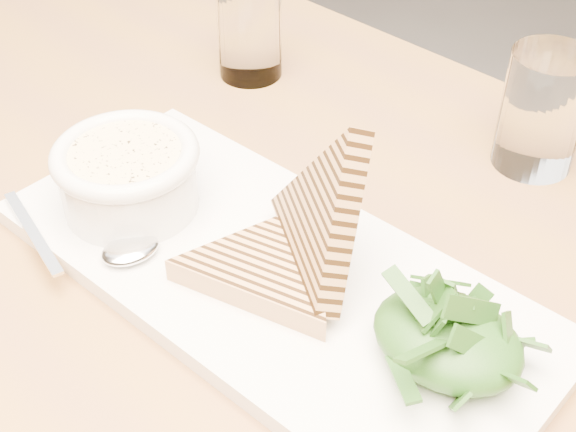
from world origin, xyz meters
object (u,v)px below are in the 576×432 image
Objects in this scene: table_top at (135,284)px; platter at (271,274)px; glass_far at (542,111)px; glass_near at (249,30)px; soup_bowl at (129,184)px.

table_top is 3.01× the size of platter.
glass_far reaches higher than platter.
table_top is at bearing -120.84° from glass_far.
glass_near is (-0.11, 0.28, 0.07)m from table_top.
glass_near is at bearing 107.27° from soup_bowl.
table_top is at bearing -152.29° from platter.
soup_bowl is 1.00× the size of glass_far.
soup_bowl is 1.09× the size of glass_near.
table_top is 13.16× the size of glass_near.
soup_bowl is at bearing 133.25° from table_top.
glass_far is (0.29, 0.03, 0.00)m from glass_near.
glass_far is (0.18, 0.31, 0.07)m from table_top.
table_top is 0.08m from soup_bowl.
glass_near is at bearing -174.06° from glass_far.
glass_near reaches higher than platter.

